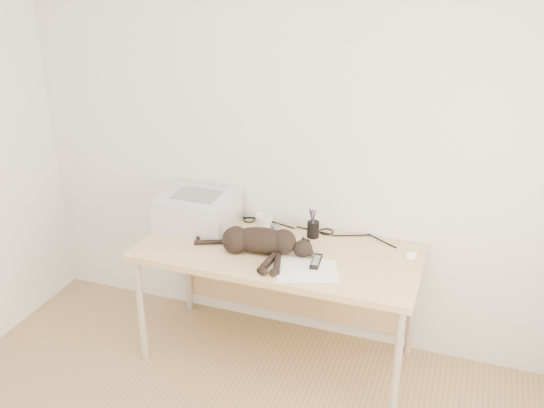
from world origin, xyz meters
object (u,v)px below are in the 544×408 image
at_px(pen_cup, 313,229).
at_px(mouse, 411,253).
at_px(desk, 283,264).
at_px(mug, 264,222).
at_px(cat, 258,242).
at_px(printer, 198,210).

relative_size(pen_cup, mouse, 1.73).
bearing_deg(desk, pen_cup, 45.72).
bearing_deg(mouse, mug, -166.81).
height_order(desk, mug, mug).
relative_size(cat, mouse, 6.69).
distance_m(printer, pen_cup, 0.72).
relative_size(desk, pen_cup, 8.79).
bearing_deg(printer, mouse, 1.67).
relative_size(printer, cat, 0.63).
distance_m(cat, pen_cup, 0.38).
relative_size(printer, pen_cup, 2.45).
bearing_deg(cat, desk, 49.01).
xyz_separation_m(mug, mouse, (0.89, -0.04, -0.03)).
height_order(printer, cat, printer).
bearing_deg(cat, mouse, 8.87).
bearing_deg(printer, mug, 10.48).
xyz_separation_m(desk, printer, (-0.57, 0.06, 0.23)).
bearing_deg(mug, printer, -169.52).
distance_m(desk, pen_cup, 0.27).
relative_size(mug, mouse, 1.02).
bearing_deg(mug, pen_cup, 1.59).
height_order(cat, mouse, cat).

